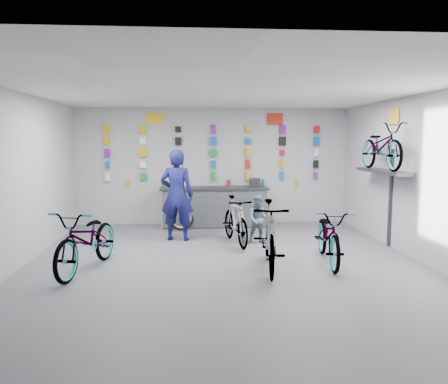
{
  "coord_description": "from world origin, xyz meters",
  "views": [
    {
      "loc": [
        -0.57,
        -7.34,
        2.18
      ],
      "look_at": [
        0.08,
        1.4,
        1.13
      ],
      "focal_mm": 35.0,
      "sensor_mm": 36.0,
      "label": 1
    }
  ],
  "objects": [
    {
      "name": "bike_service",
      "position": [
        0.34,
        1.62,
        0.5
      ],
      "size": [
        0.77,
        1.73,
        1.0
      ],
      "primitive_type": "imported",
      "rotation": [
        0.0,
        0.0,
        0.18
      ],
      "color": "gray",
      "rests_on": "floor"
    },
    {
      "name": "ceiling",
      "position": [
        0.0,
        0.0,
        3.0
      ],
      "size": [
        8.0,
        8.0,
        0.0
      ],
      "primitive_type": "plane",
      "rotation": [
        3.14,
        0.0,
        0.0
      ],
      "color": "white",
      "rests_on": "wall_back"
    },
    {
      "name": "bike_wall",
      "position": [
        3.25,
        1.2,
        2.05
      ],
      "size": [
        0.63,
        1.8,
        0.95
      ],
      "primitive_type": "imported",
      "color": "gray",
      "rests_on": "wall_bracket"
    },
    {
      "name": "spare_wheel",
      "position": [
        -0.83,
        3.17,
        0.31
      ],
      "size": [
        0.69,
        0.45,
        0.64
      ],
      "rotation": [
        0.0,
        0.0,
        0.37
      ],
      "color": "black",
      "rests_on": "floor"
    },
    {
      "name": "register",
      "position": [
        1.02,
        3.55,
        1.11
      ],
      "size": [
        0.32,
        0.34,
        0.22
      ],
      "primitive_type": "cube",
      "rotation": [
        0.0,
        0.0,
        -0.15
      ],
      "color": "black",
      "rests_on": "counter"
    },
    {
      "name": "wall_front",
      "position": [
        0.0,
        -4.0,
        1.5
      ],
      "size": [
        7.0,
        0.0,
        7.0
      ],
      "primitive_type": "plane",
      "rotation": [
        -1.57,
        0.0,
        0.0
      ],
      "color": "silver",
      "rests_on": "floor"
    },
    {
      "name": "customer",
      "position": [
        0.83,
        1.6,
        0.52
      ],
      "size": [
        0.55,
        0.45,
        1.04
      ],
      "primitive_type": "imported",
      "rotation": [
        0.0,
        0.0,
        -0.11
      ],
      "color": "slate",
      "rests_on": "floor"
    },
    {
      "name": "bike_left",
      "position": [
        -2.31,
        -0.08,
        0.53
      ],
      "size": [
        1.17,
        2.14,
        1.07
      ],
      "primitive_type": "imported",
      "rotation": [
        0.0,
        0.0,
        -0.24
      ],
      "color": "gray",
      "rests_on": "floor"
    },
    {
      "name": "counter",
      "position": [
        0.0,
        3.54,
        0.49
      ],
      "size": [
        2.7,
        0.66,
        1.0
      ],
      "color": "black",
      "rests_on": "floor"
    },
    {
      "name": "wall_right",
      "position": [
        3.5,
        0.0,
        1.5
      ],
      "size": [
        0.0,
        8.0,
        8.0
      ],
      "primitive_type": "plane",
      "rotation": [
        1.57,
        0.0,
        -1.57
      ],
      "color": "silver",
      "rests_on": "floor"
    },
    {
      "name": "wall_bracket",
      "position": [
        3.33,
        1.2,
        1.46
      ],
      "size": [
        0.39,
        1.9,
        2.0
      ],
      "color": "#333338",
      "rests_on": "wall_right"
    },
    {
      "name": "bike_right",
      "position": [
        1.85,
        0.08,
        0.5
      ],
      "size": [
        0.9,
        1.97,
        1.0
      ],
      "primitive_type": "imported",
      "rotation": [
        0.0,
        0.0,
        -0.13
      ],
      "color": "gray",
      "rests_on": "floor"
    },
    {
      "name": "wall_back",
      "position": [
        0.0,
        4.0,
        1.5
      ],
      "size": [
        7.0,
        0.0,
        7.0
      ],
      "primitive_type": "plane",
      "rotation": [
        1.57,
        0.0,
        0.0
      ],
      "color": "silver",
      "rests_on": "floor"
    },
    {
      "name": "sign_left",
      "position": [
        -1.5,
        3.98,
        2.72
      ],
      "size": [
        0.42,
        0.02,
        0.3
      ],
      "primitive_type": "cube",
      "color": "yellow",
      "rests_on": "wall_back"
    },
    {
      "name": "floor",
      "position": [
        0.0,
        0.0,
        0.0
      ],
      "size": [
        8.0,
        8.0,
        0.0
      ],
      "primitive_type": "plane",
      "color": "#56565B",
      "rests_on": "ground"
    },
    {
      "name": "clerk",
      "position": [
        -0.89,
        2.09,
        0.99
      ],
      "size": [
        0.8,
        0.6,
        1.99
      ],
      "primitive_type": "imported",
      "rotation": [
        0.0,
        0.0,
        2.96
      ],
      "color": "#121550",
      "rests_on": "floor"
    },
    {
      "name": "sign_right",
      "position": [
        1.6,
        3.98,
        2.72
      ],
      "size": [
        0.42,
        0.02,
        0.3
      ],
      "primitive_type": "cube",
      "color": "red",
      "rests_on": "wall_back"
    },
    {
      "name": "bike_center",
      "position": [
        0.72,
        -0.27,
        0.58
      ],
      "size": [
        0.77,
        1.99,
        1.17
      ],
      "primitive_type": "imported",
      "rotation": [
        0.0,
        0.0,
        -0.12
      ],
      "color": "gray",
      "rests_on": "floor"
    },
    {
      "name": "sign_side",
      "position": [
        3.48,
        1.2,
        2.65
      ],
      "size": [
        0.02,
        0.4,
        0.3
      ],
      "primitive_type": "cube",
      "color": "yellow",
      "rests_on": "wall_right"
    },
    {
      "name": "wall_left",
      "position": [
        -3.5,
        0.0,
        1.5
      ],
      "size": [
        0.0,
        8.0,
        8.0
      ],
      "primitive_type": "plane",
      "rotation": [
        1.57,
        0.0,
        1.57
      ],
      "color": "silver",
      "rests_on": "floor"
    },
    {
      "name": "merch_wall",
      "position": [
        -0.02,
        3.93,
        1.82
      ],
      "size": [
        5.54,
        0.08,
        1.57
      ],
      "color": "white",
      "rests_on": "wall_back"
    }
  ]
}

